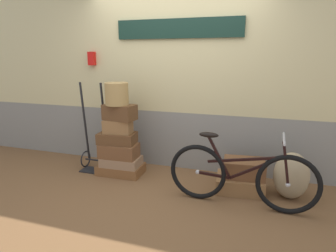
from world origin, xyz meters
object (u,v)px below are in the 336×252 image
at_px(suitcase_0, 121,169).
at_px(burlap_sack, 291,176).
at_px(suitcase_5, 120,112).
at_px(suitcase_6, 240,184).
at_px(suitcase_3, 117,138).
at_px(luggage_trolley, 95,148).
at_px(suitcase_7, 244,168).
at_px(suitcase_4, 118,127).
at_px(suitcase_2, 119,151).
at_px(suitcase_1, 121,161).
at_px(wicker_basket, 117,94).
at_px(bicycle, 240,176).

xyz_separation_m(suitcase_0, burlap_sack, (2.24, -0.04, 0.22)).
height_order(suitcase_5, suitcase_6, suitcase_5).
bearing_deg(suitcase_3, luggage_trolley, 167.04).
relative_size(suitcase_3, suitcase_7, 1.03).
height_order(suitcase_4, luggage_trolley, luggage_trolley).
relative_size(suitcase_6, suitcase_7, 1.16).
bearing_deg(suitcase_6, suitcase_2, 174.83).
height_order(suitcase_3, luggage_trolley, luggage_trolley).
bearing_deg(luggage_trolley, suitcase_1, -9.07).
distance_m(suitcase_1, suitcase_7, 1.68).
relative_size(suitcase_3, suitcase_4, 1.34).
xyz_separation_m(suitcase_0, suitcase_3, (-0.03, -0.01, 0.46)).
distance_m(suitcase_2, burlap_sack, 2.24).
relative_size(suitcase_3, burlap_sack, 0.90).
relative_size(suitcase_6, wicker_basket, 1.82).
xyz_separation_m(suitcase_2, burlap_sack, (2.24, -0.00, -0.07)).
relative_size(suitcase_7, burlap_sack, 0.88).
bearing_deg(bicycle, burlap_sack, 33.14).
relative_size(suitcase_3, wicker_basket, 1.62).
xyz_separation_m(suitcase_5, burlap_sack, (2.23, -0.05, -0.61)).
xyz_separation_m(suitcase_2, suitcase_4, (-0.02, 0.03, 0.34)).
xyz_separation_m(suitcase_4, suitcase_6, (1.68, -0.02, -0.60)).
distance_m(suitcase_6, luggage_trolley, 2.11).
distance_m(suitcase_6, bicycle, 0.46).
bearing_deg(suitcase_1, suitcase_0, 132.68).
relative_size(suitcase_1, bicycle, 0.33).
bearing_deg(suitcase_0, bicycle, -15.17).
bearing_deg(suitcase_3, bicycle, -18.54).
bearing_deg(wicker_basket, suitcase_4, 149.30).
bearing_deg(suitcase_6, suitcase_0, 173.45).
bearing_deg(suitcase_0, suitcase_7, -1.85).
bearing_deg(burlap_sack, wicker_basket, 179.32).
bearing_deg(burlap_sack, luggage_trolley, 178.13).
bearing_deg(wicker_basket, bicycle, -13.06).
height_order(suitcase_3, burlap_sack, suitcase_3).
bearing_deg(suitcase_0, suitcase_3, -169.11).
distance_m(suitcase_4, luggage_trolley, 0.56).
relative_size(suitcase_2, suitcase_4, 1.37).
bearing_deg(bicycle, suitcase_3, 166.87).
relative_size(suitcase_0, burlap_sack, 1.11).
xyz_separation_m(suitcase_3, wicker_basket, (0.02, -0.01, 0.62)).
bearing_deg(burlap_sack, suitcase_6, 178.70).
xyz_separation_m(suitcase_4, suitcase_5, (0.02, 0.02, 0.20)).
bearing_deg(burlap_sack, suitcase_7, 176.44).
distance_m(suitcase_2, luggage_trolley, 0.44).
distance_m(suitcase_1, suitcase_4, 0.50).
relative_size(suitcase_6, luggage_trolley, 0.44).
xyz_separation_m(suitcase_2, bicycle, (1.68, -0.37, -0.00)).
distance_m(suitcase_0, suitcase_2, 0.29).
bearing_deg(suitcase_7, bicycle, -98.28).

